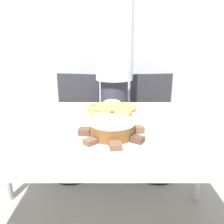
% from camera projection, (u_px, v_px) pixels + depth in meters
% --- Properties ---
extents(wall_back, '(8.00, 0.05, 2.60)m').
position_uv_depth(wall_back, '(105.00, 30.00, 2.42)').
color(wall_back, '#B2B7BC').
rests_on(wall_back, ground_plane).
extents(table, '(1.54, 0.90, 0.75)m').
position_uv_depth(table, '(97.00, 141.00, 1.12)').
color(table, silver).
rests_on(table, ground_plane).
extents(person_standing, '(0.30, 0.30, 1.73)m').
position_uv_depth(person_standing, '(114.00, 72.00, 1.78)').
color(person_standing, '#383842').
rests_on(person_standing, ground_plane).
extents(office_chair_left, '(0.53, 0.53, 0.89)m').
position_uv_depth(office_chair_left, '(74.00, 127.00, 1.99)').
color(office_chair_left, black).
rests_on(office_chair_left, ground_plane).
extents(office_chair_right, '(0.50, 0.50, 0.89)m').
position_uv_depth(office_chair_right, '(154.00, 127.00, 1.99)').
color(office_chair_right, black).
rests_on(office_chair_right, ground_plane).
extents(plate_cake, '(0.32, 0.32, 0.01)m').
position_uv_depth(plate_cake, '(112.00, 137.00, 0.92)').
color(plate_cake, white).
rests_on(plate_cake, table).
extents(plate_donuts, '(0.36, 0.36, 0.01)m').
position_uv_depth(plate_donuts, '(112.00, 112.00, 1.28)').
color(plate_donuts, white).
rests_on(plate_donuts, table).
extents(frosted_cake, '(0.19, 0.19, 0.07)m').
position_uv_depth(frosted_cake, '(112.00, 128.00, 0.91)').
color(frosted_cake, brown).
rests_on(frosted_cake, plate_cake).
extents(lamington_0, '(0.06, 0.07, 0.03)m').
position_uv_depth(lamington_0, '(121.00, 124.00, 1.02)').
color(lamington_0, '#513828').
rests_on(lamington_0, plate_cake).
extents(lamington_1, '(0.07, 0.07, 0.03)m').
position_uv_depth(lamington_1, '(99.00, 125.00, 1.01)').
color(lamington_1, '#513828').
rests_on(lamington_1, plate_cake).
extents(lamington_2, '(0.06, 0.05, 0.03)m').
position_uv_depth(lamington_2, '(85.00, 132.00, 0.93)').
color(lamington_2, brown).
rests_on(lamington_2, plate_cake).
extents(lamington_3, '(0.06, 0.06, 0.02)m').
position_uv_depth(lamington_3, '(90.00, 142.00, 0.84)').
color(lamington_3, brown).
rests_on(lamington_3, plate_cake).
extents(lamington_4, '(0.05, 0.06, 0.02)m').
position_uv_depth(lamington_4, '(115.00, 145.00, 0.80)').
color(lamington_4, brown).
rests_on(lamington_4, plate_cake).
extents(lamington_5, '(0.06, 0.06, 0.02)m').
position_uv_depth(lamington_5, '(137.00, 139.00, 0.85)').
color(lamington_5, '#513828').
rests_on(lamington_5, plate_cake).
extents(lamington_6, '(0.06, 0.05, 0.03)m').
position_uv_depth(lamington_6, '(138.00, 130.00, 0.95)').
color(lamington_6, brown).
rests_on(lamington_6, plate_cake).
extents(donut_0, '(0.12, 0.12, 0.04)m').
position_uv_depth(donut_0, '(112.00, 108.00, 1.27)').
color(donut_0, '#D18E4C').
rests_on(donut_0, plate_donuts).
extents(donut_1, '(0.11, 0.11, 0.03)m').
position_uv_depth(donut_1, '(95.00, 107.00, 1.30)').
color(donut_1, '#C68447').
rests_on(donut_1, plate_donuts).
extents(donut_2, '(0.12, 0.12, 0.03)m').
position_uv_depth(donut_2, '(100.00, 113.00, 1.18)').
color(donut_2, '#D18E4C').
rests_on(donut_2, plate_donuts).
extents(donut_3, '(0.11, 0.11, 0.04)m').
position_uv_depth(donut_3, '(123.00, 111.00, 1.21)').
color(donut_3, '#D18E4C').
rests_on(donut_3, plate_donuts).
extents(donut_4, '(0.12, 0.12, 0.04)m').
position_uv_depth(donut_4, '(126.00, 107.00, 1.29)').
color(donut_4, '#D18E4C').
rests_on(donut_4, plate_donuts).
extents(donut_5, '(0.12, 0.12, 0.04)m').
position_uv_depth(donut_5, '(112.00, 103.00, 1.38)').
color(donut_5, '#E5AD66').
rests_on(donut_5, plate_donuts).
extents(napkin, '(0.17, 0.15, 0.01)m').
position_uv_depth(napkin, '(208.00, 132.00, 0.98)').
color(napkin, white).
rests_on(napkin, table).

